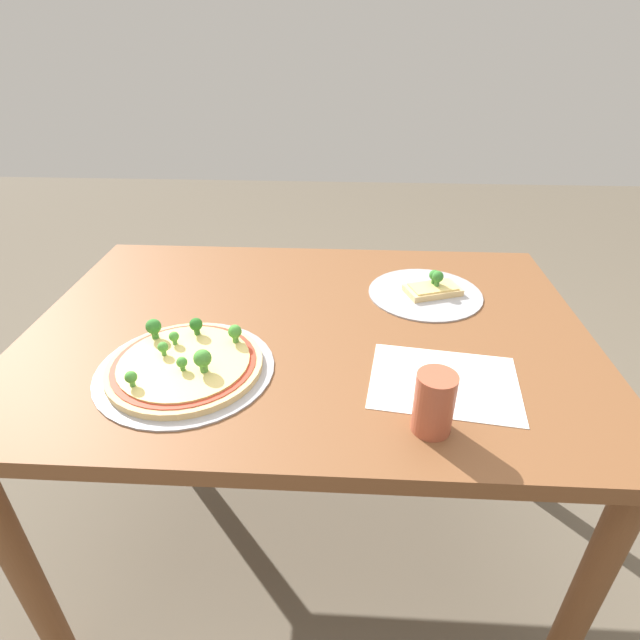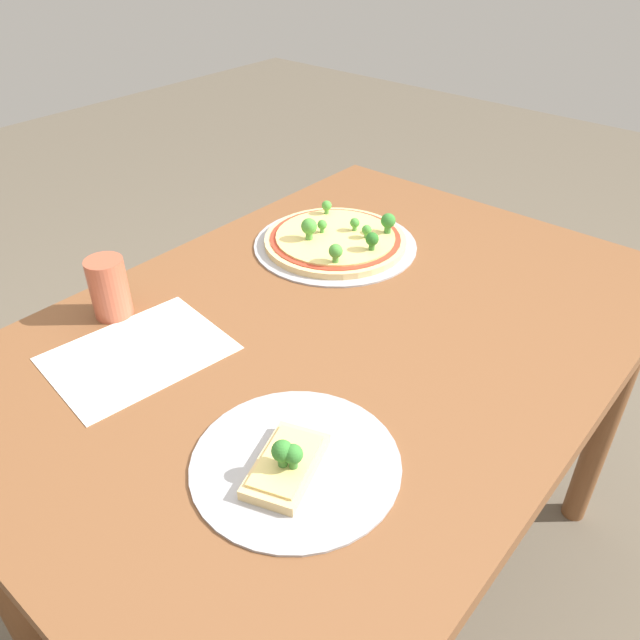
{
  "view_description": "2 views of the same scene",
  "coord_description": "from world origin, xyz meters",
  "px_view_note": "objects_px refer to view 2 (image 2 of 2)",
  "views": [
    {
      "loc": [
        -0.08,
        0.98,
        1.37
      ],
      "look_at": [
        -0.03,
        0.01,
        0.79
      ],
      "focal_mm": 28.0,
      "sensor_mm": 36.0,
      "label": 1
    },
    {
      "loc": [
        -0.71,
        -0.57,
        1.42
      ],
      "look_at": [
        -0.03,
        0.01,
        0.79
      ],
      "focal_mm": 35.0,
      "sensor_mm": 36.0,
      "label": 2
    }
  ],
  "objects_px": {
    "pizza_tray_slice": "(292,463)",
    "drinking_cup": "(109,288)",
    "pizza_tray_whole": "(336,240)",
    "dining_table": "(335,367)"
  },
  "relations": [
    {
      "from": "pizza_tray_slice",
      "to": "drinking_cup",
      "type": "distance_m",
      "value": 0.5
    },
    {
      "from": "pizza_tray_whole",
      "to": "pizza_tray_slice",
      "type": "xyz_separation_m",
      "value": [
        -0.53,
        -0.35,
        -0.0
      ]
    },
    {
      "from": "pizza_tray_whole",
      "to": "pizza_tray_slice",
      "type": "distance_m",
      "value": 0.64
    },
    {
      "from": "pizza_tray_slice",
      "to": "pizza_tray_whole",
      "type": "bearing_deg",
      "value": 33.68
    },
    {
      "from": "pizza_tray_whole",
      "to": "drinking_cup",
      "type": "height_order",
      "value": "drinking_cup"
    },
    {
      "from": "drinking_cup",
      "to": "pizza_tray_whole",
      "type": "bearing_deg",
      "value": -17.1
    },
    {
      "from": "dining_table",
      "to": "pizza_tray_slice",
      "type": "relative_size",
      "value": 4.4
    },
    {
      "from": "dining_table",
      "to": "pizza_tray_slice",
      "type": "bearing_deg",
      "value": -151.02
    },
    {
      "from": "pizza_tray_whole",
      "to": "pizza_tray_slice",
      "type": "relative_size",
      "value": 1.23
    },
    {
      "from": "pizza_tray_whole",
      "to": "drinking_cup",
      "type": "distance_m",
      "value": 0.49
    }
  ]
}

